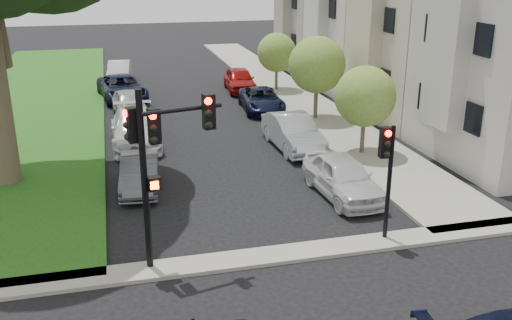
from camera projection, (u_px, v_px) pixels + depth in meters
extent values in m
plane|color=black|center=(303.00, 292.00, 15.00)|extent=(140.00, 140.00, 0.00)
cube|color=#214618|center=(37.00, 102.00, 34.81)|extent=(8.00, 44.00, 0.12)
cube|color=#9B9A7C|center=(283.00, 89.00, 38.50)|extent=(3.50, 44.00, 0.12)
cube|color=#9B9A7C|center=(281.00, 255.00, 16.81)|extent=(60.00, 1.00, 0.12)
cube|color=#A09D96|center=(446.00, 60.00, 22.85)|extent=(0.70, 2.20, 5.50)
cube|color=black|center=(456.00, 34.00, 22.59)|extent=(0.08, 3.60, 6.00)
cube|color=gray|center=(434.00, 25.00, 30.44)|extent=(7.00, 7.40, 10.00)
cube|color=gray|center=(367.00, 37.00, 29.70)|extent=(0.70, 2.20, 5.50)
cube|color=black|center=(373.00, 17.00, 29.44)|extent=(0.08, 3.60, 6.00)
cube|color=gray|center=(373.00, 13.00, 37.29)|extent=(7.00, 7.40, 10.00)
cube|color=gray|center=(317.00, 22.00, 36.56)|extent=(0.70, 2.20, 5.50)
cube|color=black|center=(322.00, 6.00, 36.30)|extent=(0.08, 3.60, 6.00)
cube|color=gray|center=(331.00, 5.00, 44.15)|extent=(7.00, 7.40, 10.00)
cube|color=gray|center=(283.00, 13.00, 43.41)|extent=(0.70, 2.20, 5.50)
cylinder|color=brown|center=(363.00, 134.00, 25.34)|extent=(0.19, 0.19, 1.91)
sphere|color=olive|center=(365.00, 96.00, 24.77)|extent=(2.67, 2.67, 2.67)
cylinder|color=brown|center=(316.00, 101.00, 30.85)|extent=(0.22, 0.22, 2.16)
sphere|color=olive|center=(317.00, 65.00, 30.21)|extent=(3.03, 3.03, 3.03)
cylinder|color=brown|center=(276.00, 77.00, 37.86)|extent=(0.18, 0.18, 1.82)
sphere|color=olive|center=(277.00, 52.00, 37.32)|extent=(2.55, 2.55, 2.55)
cylinder|color=black|center=(145.00, 184.00, 15.27)|extent=(0.21, 0.21, 5.18)
cylinder|color=black|center=(182.00, 110.00, 14.86)|extent=(2.17, 0.60, 0.12)
cube|color=black|center=(154.00, 126.00, 14.82)|extent=(0.35, 0.32, 0.95)
cube|color=black|center=(209.00, 112.00, 15.06)|extent=(0.35, 0.32, 0.95)
cube|color=black|center=(132.00, 125.00, 14.92)|extent=(0.32, 0.35, 0.95)
sphere|color=#FF0C05|center=(154.00, 116.00, 14.58)|extent=(0.20, 0.20, 0.20)
sphere|color=black|center=(156.00, 140.00, 14.79)|extent=(0.20, 0.20, 0.20)
cube|color=black|center=(154.00, 183.00, 15.32)|extent=(0.40, 0.32, 0.38)
cube|color=#FF5905|center=(155.00, 185.00, 15.20)|extent=(0.22, 0.03, 0.22)
cylinder|color=black|center=(389.00, 185.00, 17.20)|extent=(0.15, 0.15, 3.71)
cube|color=black|center=(385.00, 142.00, 16.69)|extent=(0.31, 0.28, 0.93)
sphere|color=#FF0C05|center=(388.00, 134.00, 16.45)|extent=(0.20, 0.20, 0.20)
imported|color=silver|center=(343.00, 177.00, 20.90)|extent=(2.00, 4.52, 1.51)
imported|color=#999BA0|center=(293.00, 132.00, 26.21)|extent=(1.83, 4.84, 1.58)
imported|color=black|center=(261.00, 100.00, 32.92)|extent=(2.51, 4.85, 1.31)
imported|color=maroon|center=(240.00, 80.00, 37.87)|extent=(2.09, 4.58, 1.52)
imported|color=#3F4247|center=(140.00, 173.00, 21.60)|extent=(1.73, 4.05, 1.30)
imported|color=silver|center=(135.00, 129.00, 26.76)|extent=(2.25, 5.44, 1.57)
imported|color=#999BA0|center=(130.00, 104.00, 31.60)|extent=(2.05, 4.45, 1.48)
imported|color=black|center=(122.00, 88.00, 35.50)|extent=(3.27, 5.72, 1.50)
imported|color=silver|center=(119.00, 71.00, 40.92)|extent=(1.92, 4.46, 1.43)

